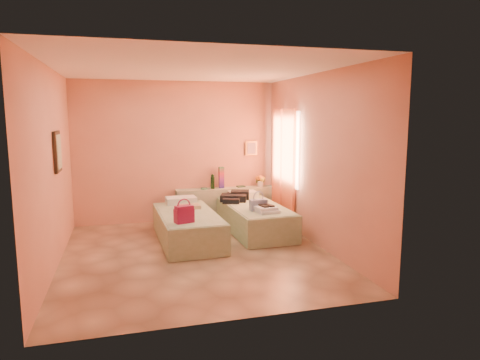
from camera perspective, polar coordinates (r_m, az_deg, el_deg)
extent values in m
plane|color=tan|center=(6.76, -5.78, -9.78)|extent=(4.50, 4.50, 0.00)
cube|color=tan|center=(8.67, -8.43, 3.71)|extent=(4.00, 0.02, 2.80)
cube|color=tan|center=(6.44, -23.81, 1.40)|extent=(0.02, 4.50, 2.80)
cube|color=tan|center=(7.06, 10.27, 2.57)|extent=(0.02, 4.50, 2.80)
cube|color=white|center=(6.45, -6.17, 14.56)|extent=(4.00, 4.50, 0.02)
cube|color=#FFC79E|center=(8.18, 6.37, 4.16)|extent=(0.02, 1.10, 1.40)
cube|color=orange|center=(8.07, 6.46, 1.60)|extent=(0.05, 0.55, 2.20)
cube|color=orange|center=(8.62, 4.98, 2.07)|extent=(0.05, 0.45, 2.20)
cube|color=#302215|center=(6.81, -23.18, 3.49)|extent=(0.04, 0.50, 0.60)
cube|color=#BA863E|center=(8.96, 1.50, 4.27)|extent=(0.25, 0.04, 0.30)
cube|color=#B1B796|center=(8.85, -1.87, -3.14)|extent=(2.05, 0.30, 0.65)
cube|color=#A0B894|center=(7.36, -7.00, -6.24)|extent=(0.97, 2.03, 0.50)
cube|color=#A0B894|center=(7.89, 1.99, -5.15)|extent=(0.97, 2.03, 0.50)
cylinder|color=#143719|center=(8.69, -3.67, -0.26)|extent=(0.08, 0.08, 0.28)
cube|color=#961240|center=(8.76, -2.50, 0.34)|extent=(0.10, 0.10, 0.44)
cylinder|color=#4F916B|center=(8.64, -4.81, -1.16)|extent=(0.15, 0.15, 0.03)
cube|color=#2A4F39|center=(8.89, 0.12, -0.86)|extent=(0.18, 0.14, 0.03)
cube|color=beige|center=(8.95, 2.74, 0.01)|extent=(0.29, 0.29, 0.28)
cube|color=#961240|center=(6.61, -7.47, -4.52)|extent=(0.32, 0.23, 0.27)
cube|color=tan|center=(7.63, -6.75, -3.53)|extent=(0.37, 0.30, 0.06)
cube|color=black|center=(8.23, -0.56, -2.23)|extent=(0.66, 0.66, 0.16)
cube|color=#3E5395|center=(7.40, 2.46, -3.34)|extent=(0.30, 0.14, 0.19)
cube|color=white|center=(7.24, 3.68, -3.98)|extent=(0.38, 0.33, 0.10)
cube|color=black|center=(7.27, 3.54, -3.43)|extent=(0.21, 0.26, 0.02)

